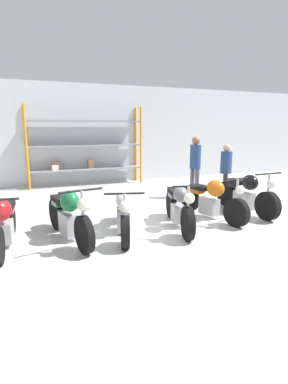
{
  "coord_description": "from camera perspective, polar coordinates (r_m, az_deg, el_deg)",
  "views": [
    {
      "loc": [
        -2.25,
        -5.42,
        2.04
      ],
      "look_at": [
        0.0,
        0.4,
        0.7
      ],
      "focal_mm": 28.0,
      "sensor_mm": 36.0,
      "label": 1
    }
  ],
  "objects": [
    {
      "name": "motorcycle_black",
      "position": [
        7.71,
        18.81,
        -0.43
      ],
      "size": [
        0.74,
        2.08,
        1.07
      ],
      "rotation": [
        0.0,
        0.0,
        -1.53
      ],
      "color": "black",
      "rests_on": "ground_plane"
    },
    {
      "name": "motorcycle_orange",
      "position": [
        6.97,
        12.7,
        -1.37
      ],
      "size": [
        0.76,
        2.05,
        1.03
      ],
      "rotation": [
        0.0,
        0.0,
        -1.35
      ],
      "color": "black",
      "rests_on": "ground_plane"
    },
    {
      "name": "shelving_rack",
      "position": [
        11.04,
        -11.25,
        8.34
      ],
      "size": [
        4.07,
        0.63,
        2.8
      ],
      "color": "orange",
      "rests_on": "ground_plane"
    },
    {
      "name": "motorcycle_green",
      "position": [
        5.64,
        -14.15,
        -4.23
      ],
      "size": [
        0.79,
        2.09,
        1.07
      ],
      "rotation": [
        0.0,
        0.0,
        -1.35
      ],
      "color": "black",
      "rests_on": "ground_plane"
    },
    {
      "name": "motorcycle_grey",
      "position": [
        6.22,
        6.65,
        -2.73
      ],
      "size": [
        0.77,
        2.05,
        1.02
      ],
      "rotation": [
        0.0,
        0.0,
        -1.82
      ],
      "color": "black",
      "rests_on": "ground_plane"
    },
    {
      "name": "motorcycle_red",
      "position": [
        5.71,
        -25.2,
        -5.27
      ],
      "size": [
        0.72,
        2.04,
        1.02
      ],
      "rotation": [
        0.0,
        0.0,
        -1.65
      ],
      "color": "black",
      "rests_on": "ground_plane"
    },
    {
      "name": "motorcycle_white",
      "position": [
        5.86,
        -3.96,
        -4.02
      ],
      "size": [
        0.87,
        2.07,
        0.97
      ],
      "rotation": [
        0.0,
        0.0,
        -1.84
      ],
      "color": "black",
      "rests_on": "ground_plane"
    },
    {
      "name": "ground_plane",
      "position": [
        6.21,
        1.34,
        -7.05
      ],
      "size": [
        30.0,
        30.0,
        0.0
      ],
      "primitive_type": "plane",
      "color": "silver"
    },
    {
      "name": "back_wall",
      "position": [
        11.44,
        -9.97,
        10.72
      ],
      "size": [
        30.0,
        0.08,
        3.6
      ],
      "color": "silver",
      "rests_on": "ground_plane"
    },
    {
      "name": "person_near_rack",
      "position": [
        8.92,
        9.74,
        5.69
      ],
      "size": [
        0.41,
        0.41,
        1.8
      ],
      "rotation": [
        0.0,
        0.0,
        3.5
      ],
      "color": "#595960",
      "rests_on": "ground_plane"
    },
    {
      "name": "person_browsing",
      "position": [
        8.84,
        15.34,
        4.51
      ],
      "size": [
        0.45,
        0.45,
        1.6
      ],
      "rotation": [
        0.0,
        0.0,
        2.51
      ],
      "color": "#38332D",
      "rests_on": "ground_plane"
    }
  ]
}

